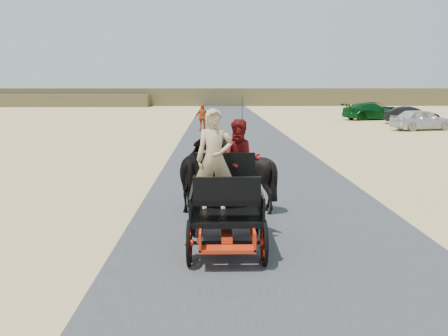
{
  "coord_description": "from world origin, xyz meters",
  "views": [
    {
      "loc": [
        -1.16,
        -9.89,
        2.94
      ],
      "look_at": [
        -0.97,
        0.46,
        1.2
      ],
      "focal_mm": 40.0,
      "sensor_mm": 36.0,
      "label": 1
    }
  ],
  "objects_px": {
    "car_c": "(371,111)",
    "car_d": "(374,109)",
    "carriage": "(226,228)",
    "pedestrian": "(203,118)",
    "car_b": "(411,115)",
    "horse_right": "(246,173)",
    "car_a": "(421,120)",
    "horse_left": "(200,173)"
  },
  "relations": [
    {
      "from": "car_c",
      "to": "car_d",
      "type": "xyz_separation_m",
      "value": [
        1.55,
        4.1,
        -0.03
      ]
    },
    {
      "from": "car_d",
      "to": "carriage",
      "type": "bearing_deg",
      "value": 131.42
    },
    {
      "from": "pedestrian",
      "to": "car_b",
      "type": "relative_size",
      "value": 0.44
    },
    {
      "from": "horse_right",
      "to": "car_d",
      "type": "relative_size",
      "value": 0.35
    },
    {
      "from": "carriage",
      "to": "pedestrian",
      "type": "distance_m",
      "value": 22.92
    },
    {
      "from": "car_c",
      "to": "car_a",
      "type": "bearing_deg",
      "value": 167.69
    },
    {
      "from": "pedestrian",
      "to": "car_a",
      "type": "height_order",
      "value": "pedestrian"
    },
    {
      "from": "car_d",
      "to": "car_b",
      "type": "bearing_deg",
      "value": 153.74
    },
    {
      "from": "pedestrian",
      "to": "car_a",
      "type": "relative_size",
      "value": 0.43
    },
    {
      "from": "carriage",
      "to": "horse_left",
      "type": "distance_m",
      "value": 3.09
    },
    {
      "from": "carriage",
      "to": "car_b",
      "type": "distance_m",
      "value": 32.22
    },
    {
      "from": "car_b",
      "to": "car_d",
      "type": "distance_m",
      "value": 8.48
    },
    {
      "from": "carriage",
      "to": "car_d",
      "type": "height_order",
      "value": "car_d"
    },
    {
      "from": "carriage",
      "to": "horse_right",
      "type": "bearing_deg",
      "value": 79.61
    },
    {
      "from": "pedestrian",
      "to": "car_a",
      "type": "distance_m",
      "value": 14.19
    },
    {
      "from": "car_d",
      "to": "pedestrian",
      "type": "bearing_deg",
      "value": 105.45
    },
    {
      "from": "car_b",
      "to": "car_a",
      "type": "bearing_deg",
      "value": 177.57
    },
    {
      "from": "horse_left",
      "to": "car_a",
      "type": "bearing_deg",
      "value": -124.04
    },
    {
      "from": "horse_right",
      "to": "car_d",
      "type": "height_order",
      "value": "horse_right"
    },
    {
      "from": "car_c",
      "to": "car_d",
      "type": "distance_m",
      "value": 4.38
    },
    {
      "from": "horse_left",
      "to": "horse_right",
      "type": "bearing_deg",
      "value": -180.0
    },
    {
      "from": "horse_left",
      "to": "car_b",
      "type": "height_order",
      "value": "horse_left"
    },
    {
      "from": "horse_left",
      "to": "car_b",
      "type": "relative_size",
      "value": 0.51
    },
    {
      "from": "car_c",
      "to": "carriage",
      "type": "bearing_deg",
      "value": 144.69
    },
    {
      "from": "horse_right",
      "to": "car_c",
      "type": "xyz_separation_m",
      "value": [
        12.4,
        30.07,
        -0.14
      ]
    },
    {
      "from": "car_a",
      "to": "car_d",
      "type": "height_order",
      "value": "car_a"
    },
    {
      "from": "pedestrian",
      "to": "horse_right",
      "type": "bearing_deg",
      "value": 82.03
    },
    {
      "from": "horse_right",
      "to": "car_c",
      "type": "distance_m",
      "value": 32.53
    },
    {
      "from": "car_b",
      "to": "car_c",
      "type": "xyz_separation_m",
      "value": [
        -1.7,
        4.38,
        0.06
      ]
    },
    {
      "from": "horse_left",
      "to": "car_b",
      "type": "xyz_separation_m",
      "value": [
        15.21,
        25.69,
        -0.2
      ]
    },
    {
      "from": "horse_right",
      "to": "car_b",
      "type": "distance_m",
      "value": 29.31
    },
    {
      "from": "pedestrian",
      "to": "car_a",
      "type": "bearing_deg",
      "value": 169.7
    },
    {
      "from": "horse_left",
      "to": "pedestrian",
      "type": "distance_m",
      "value": 19.9
    },
    {
      "from": "car_a",
      "to": "car_d",
      "type": "distance_m",
      "value": 13.84
    },
    {
      "from": "car_a",
      "to": "car_b",
      "type": "distance_m",
      "value": 5.49
    },
    {
      "from": "car_b",
      "to": "car_c",
      "type": "relative_size",
      "value": 0.8
    },
    {
      "from": "car_c",
      "to": "horse_left",
      "type": "bearing_deg",
      "value": 141.9
    },
    {
      "from": "carriage",
      "to": "pedestrian",
      "type": "bearing_deg",
      "value": 92.39
    },
    {
      "from": "car_a",
      "to": "car_c",
      "type": "distance_m",
      "value": 9.68
    },
    {
      "from": "horse_left",
      "to": "pedestrian",
      "type": "xyz_separation_m",
      "value": [
        -0.4,
        19.9,
        0.02
      ]
    },
    {
      "from": "horse_right",
      "to": "car_a",
      "type": "height_order",
      "value": "horse_right"
    },
    {
      "from": "car_a",
      "to": "pedestrian",
      "type": "bearing_deg",
      "value": 78.61
    }
  ]
}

